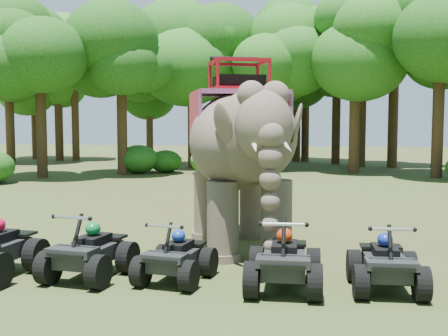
{
  "coord_description": "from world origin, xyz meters",
  "views": [
    {
      "loc": [
        1.87,
        -11.46,
        2.98
      ],
      "look_at": [
        0.0,
        1.2,
        1.9
      ],
      "focal_mm": 45.0,
      "sensor_mm": 36.0,
      "label": 1
    }
  ],
  "objects": [
    {
      "name": "ground",
      "position": [
        0.0,
        0.0,
        0.0
      ],
      "size": [
        110.0,
        110.0,
        0.0
      ],
      "primitive_type": "plane",
      "color": "#47381E",
      "rests_on": "ground"
    },
    {
      "name": "elephant",
      "position": [
        0.32,
        1.48,
        2.24
      ],
      "size": [
        3.92,
        5.81,
        4.48
      ],
      "primitive_type": null,
      "rotation": [
        0.0,
        0.0,
        0.32
      ],
      "color": "brown",
      "rests_on": "ground"
    },
    {
      "name": "atv_1",
      "position": [
        -2.18,
        -1.52,
        0.65
      ],
      "size": [
        1.54,
        1.93,
        1.3
      ],
      "primitive_type": null,
      "rotation": [
        0.0,
        0.0,
        -0.16
      ],
      "color": "black",
      "rests_on": "ground"
    },
    {
      "name": "atv_2",
      "position": [
        -0.51,
        -1.47,
        0.58
      ],
      "size": [
        1.4,
        1.75,
        1.17
      ],
      "primitive_type": null,
      "rotation": [
        0.0,
        0.0,
        -0.17
      ],
      "color": "black",
      "rests_on": "ground"
    },
    {
      "name": "atv_3",
      "position": [
        1.5,
        -1.7,
        0.66
      ],
      "size": [
        1.32,
        1.8,
        1.32
      ],
      "primitive_type": null,
      "rotation": [
        0.0,
        0.0,
        0.01
      ],
      "color": "black",
      "rests_on": "ground"
    },
    {
      "name": "atv_4",
      "position": [
        3.27,
        -1.5,
        0.62
      ],
      "size": [
        1.26,
        1.7,
        1.24
      ],
      "primitive_type": null,
      "rotation": [
        0.0,
        0.0,
        0.02
      ],
      "color": "black",
      "rests_on": "ground"
    },
    {
      "name": "tree_0",
      "position": [
        0.0,
        21.41,
        4.25
      ],
      "size": [
        5.94,
        5.94,
        8.49
      ],
      "primitive_type": null,
      "color": "#195114",
      "rests_on": "ground"
    },
    {
      "name": "tree_1",
      "position": [
        4.53,
        21.1,
        4.8
      ],
      "size": [
        6.72,
        6.72,
        9.6
      ],
      "primitive_type": null,
      "color": "#195114",
      "rests_on": "ground"
    },
    {
      "name": "tree_2",
      "position": [
        8.63,
        19.18,
        4.84
      ],
      "size": [
        6.77,
        6.77,
        9.68
      ],
      "primitive_type": null,
      "color": "#195114",
      "rests_on": "ground"
    },
    {
      "name": "tree_24",
      "position": [
        -11.82,
        16.08,
        4.19
      ],
      "size": [
        5.86,
        5.86,
        8.38
      ],
      "primitive_type": null,
      "color": "#195114",
      "rests_on": "ground"
    },
    {
      "name": "tree_25",
      "position": [
        -8.22,
        18.37,
        4.27
      ],
      "size": [
        5.98,
        5.98,
        8.54
      ],
      "primitive_type": null,
      "color": "#195114",
      "rests_on": "ground"
    },
    {
      "name": "tree_26",
      "position": [
        -4.88,
        22.59,
        4.8
      ],
      "size": [
        6.72,
        6.72,
        9.6
      ],
      "primitive_type": null,
      "color": "#195114",
      "rests_on": "ground"
    },
    {
      "name": "tree_27",
      "position": [
        -16.46,
        28.25,
        5.02
      ],
      "size": [
        7.03,
        7.03,
        10.04
      ],
      "primitive_type": null,
      "color": "#195114",
      "rests_on": "ground"
    },
    {
      "name": "tree_28",
      "position": [
        -9.88,
        29.67,
        3.57
      ],
      "size": [
        5.0,
        5.0,
        7.14
      ],
      "primitive_type": null,
      "color": "#195114",
      "rests_on": "ground"
    },
    {
      "name": "tree_29",
      "position": [
        1.09,
        29.51,
        5.43
      ],
      "size": [
        7.6,
        7.6,
        10.86
      ],
      "primitive_type": null,
      "color": "#195114",
      "rests_on": "ground"
    },
    {
      "name": "tree_30",
      "position": [
        5.36,
        25.74,
        4.28
      ],
      "size": [
        5.99,
        5.99,
        8.55
      ],
      "primitive_type": null,
      "color": "#195114",
      "rests_on": "ground"
    },
    {
      "name": "tree_31",
      "position": [
        -1.21,
        27.43,
        4.1
      ],
      "size": [
        5.73,
        5.73,
        8.19
      ],
      "primitive_type": null,
      "color": "#195114",
      "rests_on": "ground"
    },
    {
      "name": "tree_32",
      "position": [
        1.75,
        29.84,
        4.32
      ],
      "size": [
        6.05,
        6.05,
        8.64
      ],
      "primitive_type": null,
      "color": "#195114",
      "rests_on": "ground"
    },
    {
      "name": "tree_33",
      "position": [
        -3.38,
        23.79,
        4.33
      ],
      "size": [
        6.06,
        6.06,
        8.65
      ],
      "primitive_type": null,
      "color": "#195114",
      "rests_on": "ground"
    },
    {
      "name": "tree_34",
      "position": [
        7.25,
        25.28,
        5.37
      ],
      "size": [
        7.51,
        7.51,
        10.74
      ],
      "primitive_type": null,
      "color": "#195114",
      "rests_on": "ground"
    },
    {
      "name": "tree_35",
      "position": [
        -15.13,
        28.18,
        4.1
      ],
      "size": [
        5.75,
        5.75,
        8.21
      ],
      "primitive_type": null,
      "color": "#195114",
      "rests_on": "ground"
    },
    {
      "name": "tree_36",
      "position": [
        5.22,
        27.21,
        3.89
      ],
      "size": [
        5.45,
        5.45,
        7.78
      ],
      "primitive_type": null,
      "color": "#195114",
      "rests_on": "ground"
    },
    {
      "name": "tree_37",
      "position": [
        -18.87,
        29.25,
        3.9
      ],
      "size": [
        5.45,
        5.45,
        7.79
      ],
      "primitive_type": null,
      "color": "#195114",
      "rests_on": "ground"
    },
    {
      "name": "tree_38",
      "position": [
        -0.76,
        23.4,
        3.81
      ],
      "size": [
        5.33,
        5.33,
        7.62
      ],
      "primitive_type": null,
      "color": "#195114",
      "rests_on": "ground"
    },
    {
      "name": "tree_39",
      "position": [
        -5.38,
        23.78,
        4.93
      ],
      "size": [
        6.9,
        6.9,
        9.85
      ],
      "primitive_type": null,
      "color": "#195114",
      "rests_on": "ground"
    },
    {
      "name": "tree_40",
      "position": [
        3.84,
        27.64,
        4.62
      ],
      "size": [
        6.47,
        6.47,
        9.24
      ],
      "primitive_type": null,
      "color": "#195114",
      "rests_on": "ground"
    },
    {
      "name": "tree_41",
      "position": [
        -18.76,
        25.37,
        5.21
      ],
      "size": [
        7.29,
        7.29,
        10.41
      ],
      "primitive_type": null,
      "color": "#195114",
      "rests_on": "ground"
    }
  ]
}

